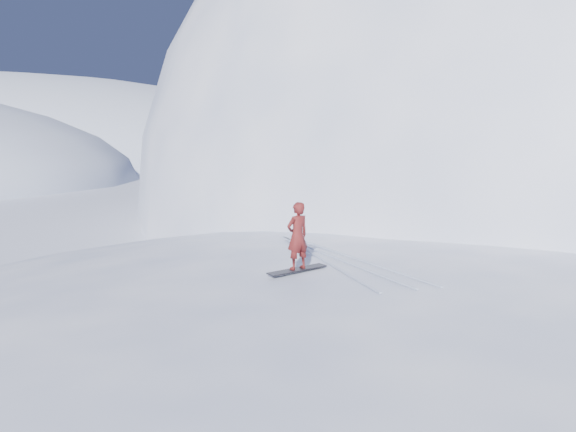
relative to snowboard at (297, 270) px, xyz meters
name	(u,v)px	position (x,y,z in m)	size (l,w,h in m)	color
ground	(482,429)	(2.81, -3.17, -2.41)	(400.00, 400.00, 0.00)	white
near_ridge	(448,357)	(3.81, -0.17, -2.41)	(36.00, 28.00, 4.80)	white
summit_peak	(542,208)	(24.81, 22.83, -2.41)	(60.00, 56.00, 56.00)	white
peak_shoulder	(438,227)	(12.81, 16.83, -2.41)	(28.00, 24.00, 18.00)	white
far_ridge_c	(7,163)	(-37.19, 106.83, -2.41)	(140.00, 90.00, 36.00)	white
wind_bumps	(405,380)	(2.25, -1.05, -2.41)	(16.00, 14.40, 1.00)	white
snowboard	(297,270)	(0.00, 0.00, 0.00)	(1.53, 0.29, 0.03)	black
snowboarder	(297,236)	(0.00, 0.00, 0.78)	(0.56, 0.37, 1.54)	maroon
board_tracks	(337,257)	(1.24, 0.92, 0.01)	(2.14, 5.97, 0.04)	silver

